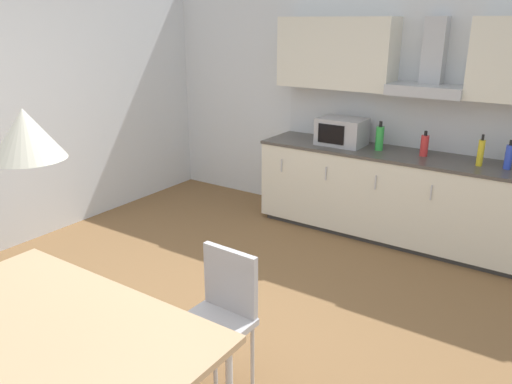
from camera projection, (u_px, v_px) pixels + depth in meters
ground_plane at (177, 343)px, 3.50m from camera, size 7.26×8.75×0.02m
wall_back at (358, 101)px, 5.39m from camera, size 5.81×0.10×2.61m
kitchen_counter at (411, 199)px, 4.97m from camera, size 3.18×0.66×0.89m
backsplash_tile at (428, 123)px, 4.97m from camera, size 3.16×0.02×0.54m
upper_wall_cabinets at (431, 58)px, 4.64m from camera, size 3.16×0.40×0.71m
microwave at (342, 132)px, 5.19m from camera, size 0.48×0.35×0.28m
bottle_green at (380, 138)px, 4.99m from camera, size 0.08×0.08×0.29m
bottle_yellow at (481, 153)px, 4.45m from camera, size 0.06×0.06×0.29m
bottle_red at (424, 145)px, 4.78m from camera, size 0.08×0.08×0.24m
bottle_blue at (509, 157)px, 4.36m from camera, size 0.06×0.06×0.26m
dining_table at (56, 330)px, 2.45m from camera, size 1.68×0.87×0.74m
chair_far_right at (220, 308)px, 2.94m from camera, size 0.41×0.41×0.87m
pendant_lamp at (26, 134)px, 2.13m from camera, size 0.32×0.32×0.22m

